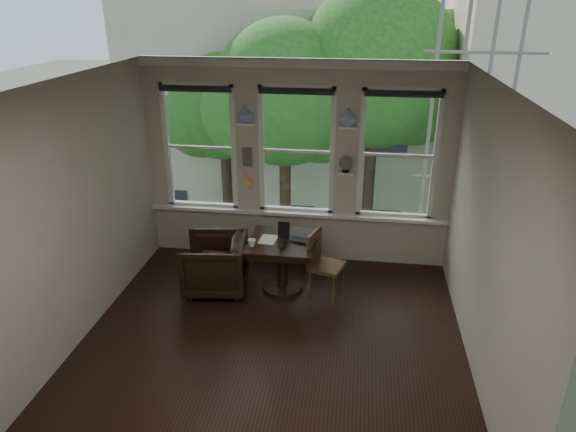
% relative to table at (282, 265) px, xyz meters
% --- Properties ---
extents(ground, '(4.50, 4.50, 0.00)m').
position_rel_table_xyz_m(ground, '(0.06, -1.19, -0.38)').
color(ground, black).
rests_on(ground, ground).
extents(ceiling, '(4.50, 4.50, 0.00)m').
position_rel_table_xyz_m(ceiling, '(0.06, -1.19, 2.62)').
color(ceiling, silver).
rests_on(ceiling, ground).
extents(wall_back, '(4.50, 0.00, 4.50)m').
position_rel_table_xyz_m(wall_back, '(0.06, 1.06, 1.12)').
color(wall_back, beige).
rests_on(wall_back, ground).
extents(wall_front, '(4.50, 0.00, 4.50)m').
position_rel_table_xyz_m(wall_front, '(0.06, -3.44, 1.12)').
color(wall_front, beige).
rests_on(wall_front, ground).
extents(wall_left, '(0.00, 4.50, 4.50)m').
position_rel_table_xyz_m(wall_left, '(-2.19, -1.19, 1.12)').
color(wall_left, beige).
rests_on(wall_left, ground).
extents(wall_right, '(0.00, 4.50, 4.50)m').
position_rel_table_xyz_m(wall_right, '(2.31, -1.19, 1.12)').
color(wall_right, beige).
rests_on(wall_right, ground).
extents(window_left, '(1.10, 0.12, 1.90)m').
position_rel_table_xyz_m(window_left, '(-1.39, 1.06, 1.32)').
color(window_left, white).
rests_on(window_left, ground).
extents(window_center, '(1.10, 0.12, 1.90)m').
position_rel_table_xyz_m(window_center, '(0.06, 1.06, 1.32)').
color(window_center, white).
rests_on(window_center, ground).
extents(window_right, '(1.10, 0.12, 1.90)m').
position_rel_table_xyz_m(window_right, '(1.51, 1.06, 1.32)').
color(window_right, white).
rests_on(window_right, ground).
extents(shelf_left, '(0.26, 0.16, 0.03)m').
position_rel_table_xyz_m(shelf_left, '(-0.67, 0.96, 1.73)').
color(shelf_left, white).
rests_on(shelf_left, ground).
extents(shelf_right, '(0.26, 0.16, 0.03)m').
position_rel_table_xyz_m(shelf_right, '(0.78, 0.96, 1.73)').
color(shelf_right, white).
rests_on(shelf_right, ground).
extents(intercom, '(0.14, 0.06, 0.28)m').
position_rel_table_xyz_m(intercom, '(-0.67, 0.99, 1.23)').
color(intercom, '#59544F').
rests_on(intercom, ground).
extents(sticky_notes, '(0.16, 0.01, 0.24)m').
position_rel_table_xyz_m(sticky_notes, '(-0.67, 0.99, 0.88)').
color(sticky_notes, pink).
rests_on(sticky_notes, ground).
extents(desk_fan, '(0.20, 0.20, 0.24)m').
position_rel_table_xyz_m(desk_fan, '(0.78, 0.94, 1.16)').
color(desk_fan, '#59544F').
rests_on(desk_fan, ground).
extents(vase_left, '(0.24, 0.24, 0.25)m').
position_rel_table_xyz_m(vase_left, '(-0.67, 0.96, 1.86)').
color(vase_left, white).
rests_on(vase_left, shelf_left).
extents(vase_right, '(0.24, 0.24, 0.25)m').
position_rel_table_xyz_m(vase_right, '(0.78, 0.96, 1.86)').
color(vase_right, white).
rests_on(vase_right, shelf_right).
extents(table, '(0.90, 0.90, 0.75)m').
position_rel_table_xyz_m(table, '(0.00, 0.00, 0.00)').
color(table, black).
rests_on(table, ground).
extents(armchair_left, '(0.95, 0.93, 0.78)m').
position_rel_table_xyz_m(armchair_left, '(-0.92, -0.14, 0.01)').
color(armchair_left, black).
rests_on(armchair_left, ground).
extents(cushion_red, '(0.45, 0.45, 0.06)m').
position_rel_table_xyz_m(cushion_red, '(-0.92, -0.14, 0.08)').
color(cushion_red, maroon).
rests_on(cushion_red, armchair_left).
extents(side_chair_right, '(0.53, 0.53, 0.92)m').
position_rel_table_xyz_m(side_chair_right, '(0.61, -0.09, 0.09)').
color(side_chair_right, '#3F2D16').
rests_on(side_chair_right, ground).
extents(laptop, '(0.41, 0.32, 0.03)m').
position_rel_table_xyz_m(laptop, '(0.28, -0.06, 0.39)').
color(laptop, black).
rests_on(laptop, table).
extents(mug, '(0.12, 0.12, 0.10)m').
position_rel_table_xyz_m(mug, '(-0.37, -0.23, 0.42)').
color(mug, white).
rests_on(mug, table).
extents(drinking_glass, '(0.14, 0.14, 0.09)m').
position_rel_table_xyz_m(drinking_glass, '(0.02, -0.23, 0.42)').
color(drinking_glass, white).
rests_on(drinking_glass, table).
extents(tablet, '(0.16, 0.08, 0.22)m').
position_rel_table_xyz_m(tablet, '(0.00, 0.11, 0.48)').
color(tablet, black).
rests_on(tablet, table).
extents(papers, '(0.24, 0.32, 0.00)m').
position_rel_table_xyz_m(papers, '(-0.19, -0.00, 0.38)').
color(papers, silver).
rests_on(papers, table).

